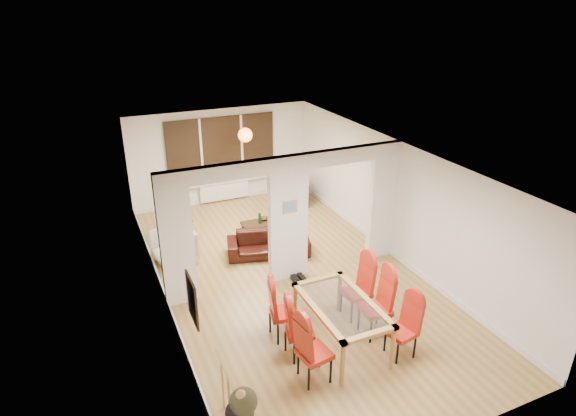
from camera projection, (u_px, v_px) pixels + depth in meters
floor at (288, 276)px, 9.96m from camera, size 5.00×9.00×0.01m
room_walls at (288, 219)px, 9.44m from camera, size 5.00×9.00×2.60m
divider_wall at (288, 219)px, 9.44m from camera, size 5.00×0.18×2.60m
bay_window_blinds at (222, 149)px, 13.08m from camera, size 3.00×0.08×1.80m
radiator at (224, 191)px, 13.52m from camera, size 1.40×0.08×0.50m
pendant_light at (245, 135)px, 11.97m from camera, size 0.36×0.36×0.36m
stair_newel at (230, 396)px, 6.23m from camera, size 0.40×1.20×1.10m
wall_poster at (192, 300)px, 6.39m from camera, size 0.04×0.52×0.67m
pillar_photo at (290, 207)px, 9.24m from camera, size 0.30×0.03×0.25m
dining_table at (341, 324)px, 7.84m from camera, size 0.98×1.74×0.82m
dining_chair_la at (315, 349)px, 7.07m from camera, size 0.50×0.50×1.11m
dining_chair_lb at (300, 328)px, 7.57m from camera, size 0.51×0.51×1.05m
dining_chair_lc at (283, 309)px, 7.99m from camera, size 0.51×0.51×1.07m
dining_chair_ra at (402, 328)px, 7.57m from camera, size 0.48×0.48×1.03m
dining_chair_rb at (376, 305)px, 8.04m from camera, size 0.49×0.49×1.14m
dining_chair_rc at (356, 289)px, 8.51m from camera, size 0.48×0.48×1.12m
sofa at (268, 243)px, 10.71m from camera, size 1.94×1.16×0.53m
armchair at (174, 247)px, 10.36m from camera, size 0.94×0.96×0.74m
person at (183, 208)px, 11.21m from camera, size 0.61×0.45×1.56m
television at (302, 191)px, 13.52m from camera, size 1.04×0.48×0.61m
coffee_table at (262, 226)px, 11.87m from camera, size 1.07×0.66×0.23m
bottle at (260, 218)px, 11.69m from camera, size 0.07×0.07×0.29m
bowl at (264, 219)px, 11.93m from camera, size 0.23×0.23×0.06m
shoes at (298, 279)px, 9.77m from camera, size 0.25×0.27×0.10m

